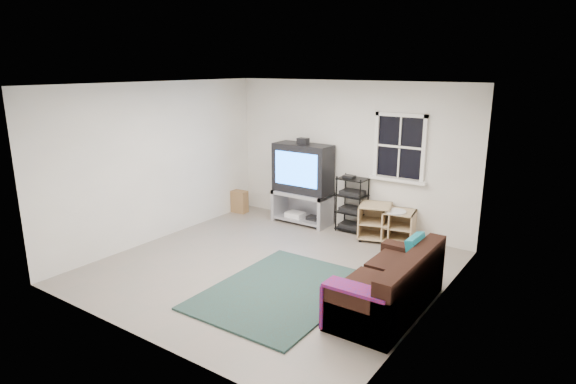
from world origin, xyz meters
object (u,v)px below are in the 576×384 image
Objects in this scene: av_rack at (352,207)px; tv_unit at (303,177)px; sofa at (390,288)px; side_table_right at (399,224)px; side_table_left at (375,220)px.

tv_unit is at bearing -174.64° from av_rack.
tv_unit reaches higher than sofa.
side_table_right is at bearing 109.64° from sofa.
av_rack is 1.54× the size of side_table_left.
side_table_left is at bearing -1.22° from tv_unit.
sofa is (1.71, -2.30, -0.14)m from av_rack.
side_table_left is at bearing -13.53° from av_rack.
sofa is at bearing -53.48° from av_rack.
av_rack is (0.97, 0.09, -0.44)m from tv_unit.
sofa is at bearing -39.59° from tv_unit.
sofa reaches higher than side_table_right.
sofa is at bearing -61.24° from side_table_left.
side_table_left is (0.51, -0.12, -0.11)m from av_rack.
tv_unit is at bearing 140.41° from sofa.
tv_unit is at bearing -178.44° from side_table_right.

